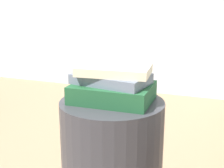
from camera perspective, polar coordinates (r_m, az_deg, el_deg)
The scene contains 3 objects.
book_forest at distance 1.13m, azimuth 0.27°, elevation -1.54°, with size 0.28×0.20×0.06m, color #1E512D.
book_slate at distance 1.12m, azimuth -0.16°, elevation 0.99°, with size 0.26×0.16×0.04m, color slate.
book_cream at distance 1.11m, azimuth 0.40°, elevation 2.55°, with size 0.25×0.16×0.03m, color beige.
Camera 1 is at (0.37, -1.01, 0.91)m, focal length 50.49 mm.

